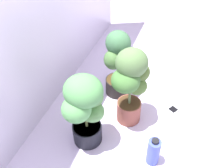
# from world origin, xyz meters

# --- Properties ---
(ground_plane) EXTENTS (8.00, 8.00, 0.00)m
(ground_plane) POSITION_xyz_m (0.00, 0.00, 0.00)
(ground_plane) COLOR silver
(ground_plane) RESTS_ON ground
(potted_plant_back_right) EXTENTS (0.39, 0.31, 0.65)m
(potted_plant_back_right) POSITION_xyz_m (0.31, 0.34, 0.36)
(potted_plant_back_right) COLOR black
(potted_plant_back_right) RESTS_ON ground
(potted_plant_back_left) EXTENTS (0.38, 0.34, 0.63)m
(potted_plant_back_left) POSITION_xyz_m (-0.30, 0.38, 0.37)
(potted_plant_back_left) COLOR black
(potted_plant_back_left) RESTS_ON ground
(potted_plant_center) EXTENTS (0.42, 0.32, 0.70)m
(potted_plant_center) POSITION_xyz_m (0.02, 0.14, 0.42)
(potted_plant_center) COLOR #944D3E
(potted_plant_center) RESTS_ON ground
(hygrometer_box) EXTENTS (0.11, 0.11, 0.03)m
(hygrometer_box) POSITION_xyz_m (0.22, -0.21, 0.01)
(hygrometer_box) COLOR white
(hygrometer_box) RESTS_ON ground
(nutrient_bottle) EXTENTS (0.09, 0.09, 0.25)m
(nutrient_bottle) POSITION_xyz_m (-0.33, -0.14, 0.12)
(nutrient_bottle) COLOR #4558C7
(nutrient_bottle) RESTS_ON ground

